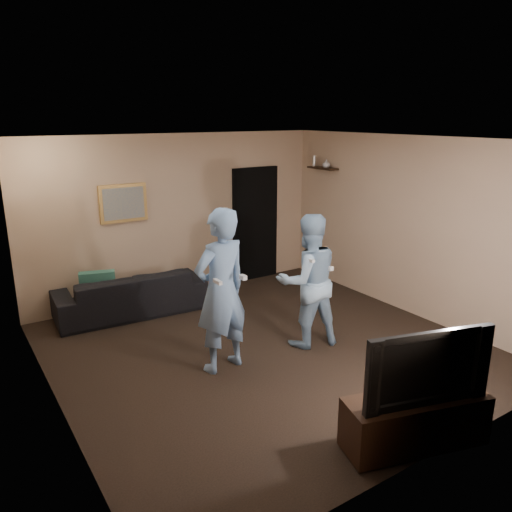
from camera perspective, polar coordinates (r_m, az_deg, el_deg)
ground at (r=6.47m, az=1.11°, el=-10.53°), size 5.00×5.00×0.00m
ceiling at (r=5.80m, az=1.25°, el=13.14°), size 5.00×5.00×0.04m
wall_back at (r=8.14m, az=-8.82°, el=4.53°), size 5.00×0.04×2.60m
wall_front at (r=4.29m, az=20.49°, el=-6.78°), size 5.00×0.04×2.60m
wall_left at (r=5.09m, az=-22.79°, el=-3.46°), size 0.04×5.00×2.60m
wall_right at (r=7.66m, az=16.85°, el=3.32°), size 0.04×5.00×2.60m
sofa at (r=7.67m, az=-14.17°, el=-4.10°), size 2.22×0.99×0.63m
throw_pillow at (r=7.50m, az=-17.59°, el=-3.53°), size 0.52×0.29×0.49m
painting_frame at (r=7.74m, az=-14.93°, el=5.86°), size 0.72×0.05×0.57m
painting_canvas at (r=7.71m, az=-14.87°, el=5.83°), size 0.62×0.01×0.47m
doorway at (r=8.85m, az=-0.09°, el=3.66°), size 0.90×0.06×2.00m
light_switch at (r=8.49m, az=-3.52°, el=5.16°), size 0.08×0.02×0.12m
wall_shelf at (r=8.73m, az=7.62°, el=9.93°), size 0.20×0.60×0.03m
shelf_vase at (r=8.65m, az=8.03°, el=10.41°), size 0.14×0.14×0.14m
shelf_figurine at (r=8.89m, az=6.66°, el=10.75°), size 0.06×0.06×0.18m
tv_console at (r=4.89m, az=17.71°, el=-17.51°), size 1.37×0.77×0.47m
television at (r=4.60m, az=18.32°, el=-11.51°), size 1.18×0.48×0.68m
wii_player_left at (r=5.66m, az=-4.02°, el=-4.01°), size 0.76×0.57×1.91m
wii_player_right at (r=6.32m, az=5.94°, el=-2.83°), size 0.96×0.82×1.71m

